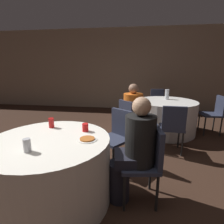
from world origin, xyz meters
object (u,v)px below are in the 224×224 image
object	(u,v)px
person_orange_shirt	(135,112)
soda_can_silver	(27,145)
chair_far_north	(157,101)
chair_near_east	(148,157)
chair_far_east	(215,111)
soda_can_red	(51,123)
table_near	(52,170)
table_far	(165,117)
pizza_plate_near	(87,139)
person_black_shirt	(133,151)
bottle_far	(167,94)
chair_far_southwest	(129,117)
chair_near_northeast	(117,132)
chair_far_south	(173,125)

from	to	relation	value
person_orange_shirt	soda_can_silver	xyz separation A→B (m)	(-0.92, -2.09, 0.19)
chair_far_north	person_orange_shirt	distance (m)	1.83
chair_near_east	chair_far_east	world-z (taller)	same
soda_can_red	soda_can_silver	world-z (taller)	same
person_orange_shirt	chair_far_north	bearing A→B (deg)	117.61
table_near	chair_near_east	world-z (taller)	chair_near_east
table_near	table_far	bearing A→B (deg)	57.38
table_near	pizza_plate_near	bearing A→B (deg)	5.78
person_black_shirt	table_near	bearing A→B (deg)	90.00
bottle_far	chair_far_north	bearing A→B (deg)	97.50
chair_far_north	chair_far_southwest	distance (m)	1.96
bottle_far	pizza_plate_near	bearing A→B (deg)	-114.51
chair_near_northeast	pizza_plate_near	world-z (taller)	chair_near_northeast
person_orange_shirt	person_black_shirt	distance (m)	1.67
table_near	soda_can_silver	world-z (taller)	soda_can_silver
pizza_plate_near	chair_far_north	bearing A→B (deg)	72.78
soda_can_silver	chair_far_south	bearing A→B (deg)	46.37
table_near	chair_far_southwest	world-z (taller)	chair_far_southwest
bottle_far	chair_near_northeast	bearing A→B (deg)	-118.08
chair_far_south	person_black_shirt	bearing A→B (deg)	-115.21
chair_far_north	pizza_plate_near	size ratio (longest dim) A/B	4.17
chair_near_east	chair_far_southwest	size ratio (longest dim) A/B	1.00
table_far	bottle_far	xyz separation A→B (m)	(0.04, 0.22, 0.49)
person_black_shirt	soda_can_silver	distance (m)	1.04
chair_far_north	pizza_plate_near	bearing A→B (deg)	68.74
table_near	table_far	world-z (taller)	same
chair_far_south	person_black_shirt	distance (m)	1.38
table_far	chair_near_east	bearing A→B (deg)	-102.79
table_far	chair_far_southwest	world-z (taller)	chair_far_southwest
table_near	chair_near_east	xyz separation A→B (m)	(1.04, 0.15, 0.16)
table_far	chair_far_north	bearing A→B (deg)	94.04
chair_near_northeast	soda_can_silver	world-z (taller)	chair_near_northeast
table_near	bottle_far	size ratio (longest dim) A/B	5.49
chair_far_north	chair_far_southwest	size ratio (longest dim) A/B	1.00
chair_near_east	chair_far_east	size ratio (longest dim) A/B	1.00
soda_can_red	bottle_far	xyz separation A→B (m)	(1.75, 2.30, 0.06)
chair_near_northeast	person_black_shirt	size ratio (longest dim) A/B	0.73
table_far	soda_can_red	xyz separation A→B (m)	(-1.71, -2.09, 0.43)
chair_near_northeast	soda_can_red	size ratio (longest dim) A/B	7.12
chair_far_southwest	soda_can_silver	world-z (taller)	chair_far_southwest
chair_far_south	person_orange_shirt	distance (m)	0.79
chair_far_southwest	pizza_plate_near	bearing A→B (deg)	-55.11
person_black_shirt	soda_can_silver	world-z (taller)	person_black_shirt
person_black_shirt	soda_can_silver	xyz separation A→B (m)	(-0.93, -0.42, 0.20)
table_far	chair_near_east	size ratio (longest dim) A/B	1.56
chair_far_north	table_near	bearing A→B (deg)	63.12
person_orange_shirt	soda_can_red	world-z (taller)	person_orange_shirt
chair_far_north	person_black_shirt	bearing A→B (deg)	75.93
chair_far_southwest	pizza_plate_near	size ratio (longest dim) A/B	4.17
table_near	soda_can_red	world-z (taller)	soda_can_red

